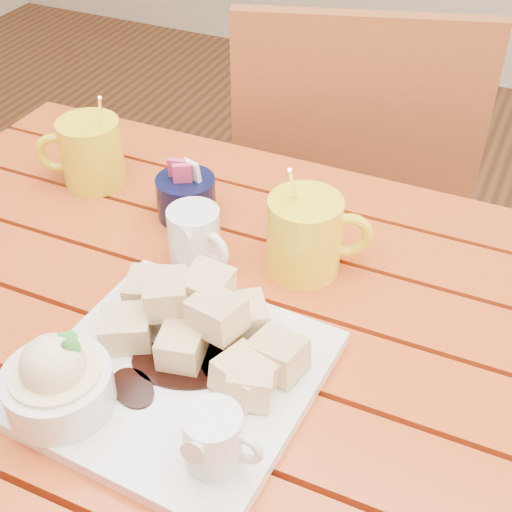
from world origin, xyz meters
The scene contains 7 objects.
table centered at (0.00, 0.00, 0.64)m, with size 1.20×0.79×0.75m.
dessert_plate centered at (-0.05, -0.12, 0.78)m, with size 0.31×0.31×0.12m.
coffee_mug_left centered at (-0.36, 0.20, 0.80)m, with size 0.13×0.09×0.16m.
coffee_mug_right centered at (0.02, 0.14, 0.81)m, with size 0.13×0.10×0.16m.
cream_pitcher centered at (-0.12, 0.09, 0.79)m, with size 0.10×0.09×0.08m.
sugar_caddy centered at (-0.18, 0.18, 0.78)m, with size 0.09×0.09×0.09m.
chair_far centered at (-0.08, 0.66, 0.53)m, with size 0.56×0.56×0.95m.
Camera 1 is at (0.26, -0.56, 1.36)m, focal length 50.00 mm.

